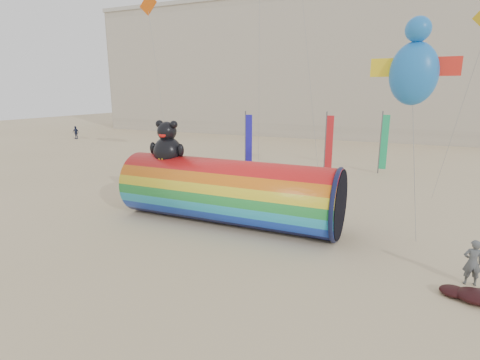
% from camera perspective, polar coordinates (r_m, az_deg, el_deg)
% --- Properties ---
extents(ground, '(160.00, 160.00, 0.00)m').
position_cam_1_polar(ground, '(18.57, -3.35, -8.06)').
color(ground, '#CCB58C').
rests_on(ground, ground).
extents(hotel_building, '(60.40, 15.40, 20.60)m').
position_cam_1_polar(hotel_building, '(64.53, 6.40, 16.47)').
color(hotel_building, '#B7AD99').
rests_on(hotel_building, ground).
extents(windsock_assembly, '(11.58, 3.53, 5.34)m').
position_cam_1_polar(windsock_assembly, '(19.48, -1.92, -1.53)').
color(windsock_assembly, red).
rests_on(windsock_assembly, ground).
extents(kite_handler, '(0.68, 0.50, 1.71)m').
position_cam_1_polar(kite_handler, '(15.92, 31.90, -10.62)').
color(kite_handler, '#4E5255').
rests_on(kite_handler, ground).
extents(festival_banners, '(10.95, 4.55, 5.20)m').
position_cam_1_polar(festival_banners, '(31.58, 12.03, 5.57)').
color(festival_banners, '#59595E').
rests_on(festival_banners, ground).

